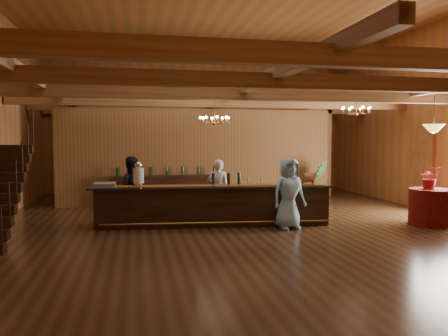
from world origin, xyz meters
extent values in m
plane|color=#492D1D|center=(0.00, 0.00, 0.00)|extent=(14.00, 14.00, 0.00)
plane|color=#9D5C2E|center=(0.00, 0.00, 5.50)|extent=(14.00, 14.00, 0.00)
cube|color=#B07434|center=(0.00, 7.00, 2.75)|extent=(12.00, 0.10, 5.50)
cube|color=#B07434|center=(0.00, -7.00, 2.75)|extent=(12.00, 0.10, 5.50)
cube|color=#B07434|center=(6.00, 0.00, 2.75)|extent=(0.10, 14.00, 5.50)
cube|color=#A67944|center=(0.00, -5.50, 3.20)|extent=(11.90, 0.20, 0.28)
cube|color=#A67944|center=(0.00, -3.00, 3.20)|extent=(11.90, 0.20, 0.28)
cube|color=#A67944|center=(0.00, -0.50, 3.20)|extent=(11.90, 0.20, 0.28)
cube|color=#A67944|center=(0.00, 2.00, 3.20)|extent=(11.90, 0.20, 0.28)
cube|color=#A67944|center=(0.00, 4.50, 3.20)|extent=(11.90, 0.20, 0.28)
cube|color=#A67944|center=(0.00, 6.80, 3.20)|extent=(11.90, 0.20, 0.28)
cube|color=#A67944|center=(-4.50, 0.00, 3.34)|extent=(0.18, 13.90, 0.22)
cube|color=#A67944|center=(0.00, 0.00, 3.34)|extent=(0.18, 13.90, 0.22)
cube|color=#A67944|center=(4.50, 0.00, 3.34)|extent=(0.18, 13.90, 0.22)
cube|color=#A67944|center=(-4.50, 4.50, 1.60)|extent=(0.20, 0.20, 3.20)
cube|color=#A67944|center=(4.50, 4.50, 1.60)|extent=(0.20, 0.20, 3.20)
cube|color=brown|center=(-0.50, 3.50, 1.55)|extent=(9.00, 0.18, 3.10)
cube|color=white|center=(5.95, 1.00, 1.55)|extent=(0.12, 1.05, 1.75)
cube|color=#382012|center=(-5.45, -0.32, 1.30)|extent=(1.00, 0.28, 0.20)
cube|color=#382012|center=(-5.45, -0.04, 1.50)|extent=(1.00, 0.28, 0.20)
cube|color=#382012|center=(-5.45, 0.24, 1.70)|extent=(1.00, 0.28, 0.20)
cube|color=#382012|center=(-5.45, 0.52, 1.90)|extent=(1.00, 0.28, 0.20)
cube|color=#382012|center=(1.00, 5.50, 0.55)|extent=(1.20, 0.60, 1.10)
cube|color=brown|center=(-2.00, 5.50, 0.50)|extent=(1.00, 0.60, 1.00)
cube|color=#382012|center=(-0.66, -0.19, 0.47)|extent=(5.70, 1.17, 0.95)
cube|color=black|center=(-0.66, -0.19, 0.97)|extent=(6.00, 1.32, 0.05)
cube|color=maroon|center=(-0.66, -0.19, 1.00)|extent=(5.59, 0.92, 0.01)
cylinder|color=#A66E34|center=(-0.66, -0.57, 0.14)|extent=(5.46, 0.58, 0.05)
cylinder|color=silver|center=(-2.46, 0.03, 1.03)|extent=(0.18, 0.18, 0.08)
cylinder|color=silver|center=(-2.46, 0.03, 1.25)|extent=(0.26, 0.26, 0.36)
sphere|color=silver|center=(-2.46, 0.03, 1.50)|extent=(0.18, 0.18, 0.18)
cube|color=gray|center=(-3.26, 0.02, 1.04)|extent=(0.50, 0.50, 0.10)
cube|color=brown|center=(1.56, -0.47, 1.14)|extent=(0.06, 0.06, 0.30)
cube|color=brown|center=(1.84, -0.47, 1.14)|extent=(0.06, 0.06, 0.30)
cylinder|color=brown|center=(1.70, -0.47, 1.17)|extent=(0.24, 0.24, 0.24)
cylinder|color=black|center=(-0.65, -0.08, 1.14)|extent=(0.07, 0.07, 0.30)
cylinder|color=black|center=(-0.26, -0.12, 1.14)|extent=(0.07, 0.07, 0.30)
cylinder|color=black|center=(0.00, -0.14, 1.14)|extent=(0.07, 0.07, 0.30)
cube|color=#382012|center=(-1.57, 3.18, 0.48)|extent=(3.47, 0.74, 0.97)
cylinder|color=#591207|center=(4.65, -1.20, 0.45)|extent=(1.04, 1.04, 0.90)
cylinder|color=#A66E34|center=(-0.44, 0.89, 2.88)|extent=(0.02, 0.02, 0.64)
sphere|color=#A66E34|center=(-0.44, 0.89, 2.56)|extent=(0.12, 0.12, 0.12)
torus|color=#A66E34|center=(-0.44, 0.89, 2.66)|extent=(0.80, 0.80, 0.04)
cylinder|color=#A66E34|center=(3.49, 0.51, 3.02)|extent=(0.02, 0.02, 0.36)
sphere|color=#A66E34|center=(3.49, 0.51, 2.84)|extent=(0.12, 0.12, 0.12)
torus|color=#A66E34|center=(3.49, 0.51, 2.94)|extent=(0.80, 0.80, 0.04)
cylinder|color=#A66E34|center=(4.65, -1.20, 2.80)|extent=(0.02, 0.02, 0.80)
cone|color=#ECA447|center=(4.65, -1.20, 2.40)|extent=(0.52, 0.52, 0.20)
imported|color=white|center=(-0.39, 0.56, 0.80)|extent=(0.69, 0.58, 1.60)
imported|color=black|center=(-2.67, 0.68, 0.85)|extent=(0.88, 0.71, 1.69)
imported|color=#90CDEE|center=(1.04, -0.92, 0.85)|extent=(0.92, 0.68, 1.70)
imported|color=#3B7135|center=(3.34, 2.78, 0.71)|extent=(0.86, 0.74, 1.41)
imported|color=#B51124|center=(4.62, -1.16, 1.18)|extent=(0.65, 0.61, 0.57)
imported|color=#A66E34|center=(4.60, -1.06, 1.06)|extent=(0.19, 0.19, 0.31)
camera|label=1|loc=(-2.50, -10.70, 2.17)|focal=35.00mm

